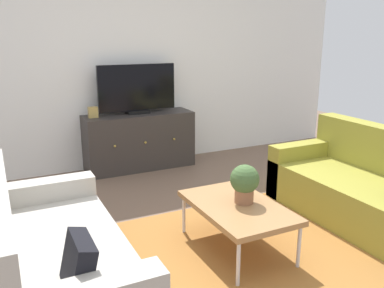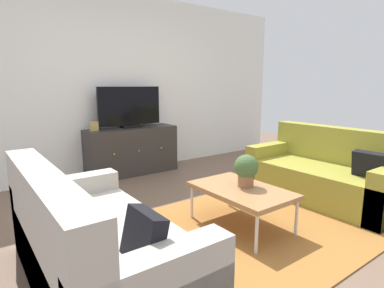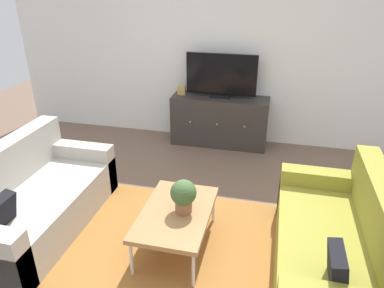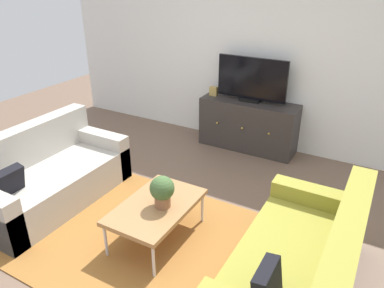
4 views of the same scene
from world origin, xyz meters
name	(u,v)px [view 3 (image 3 of 4)]	position (x,y,z in m)	size (l,w,h in m)	color
ground_plane	(175,241)	(0.00, 0.00, 0.00)	(10.00, 10.00, 0.00)	brown
wall_back	(223,48)	(0.00, 2.55, 1.35)	(6.40, 0.12, 2.70)	white
area_rug	(171,251)	(0.00, -0.15, 0.01)	(2.50, 1.90, 0.01)	#9E662D
couch_left_side	(30,202)	(-1.44, -0.10, 0.28)	(0.86, 1.71, 0.84)	#B2ADA3
couch_right_side	(342,250)	(1.44, -0.10, 0.28)	(0.86, 1.71, 0.84)	olive
coffee_table	(176,214)	(0.03, -0.06, 0.36)	(0.60, 0.95, 0.39)	#A37547
potted_plant	(183,195)	(0.10, -0.05, 0.56)	(0.23, 0.23, 0.31)	#936042
tv_console	(220,121)	(0.03, 2.27, 0.36)	(1.38, 0.47, 0.71)	#332D2B
flat_screen_tv	(221,76)	(0.03, 2.29, 1.02)	(0.99, 0.16, 0.61)	black
mantel_clock	(182,90)	(-0.54, 2.27, 0.78)	(0.11, 0.07, 0.13)	tan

